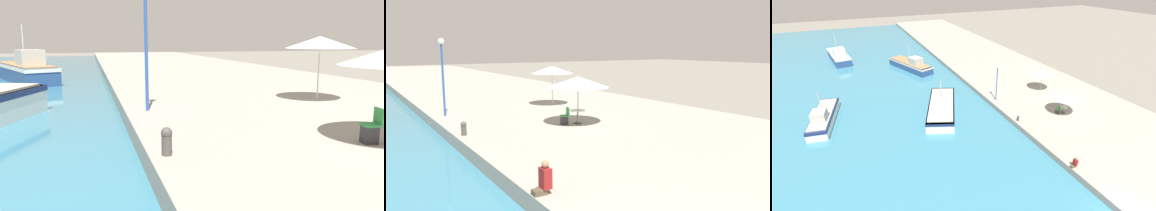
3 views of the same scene
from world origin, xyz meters
The scene contains 12 objects.
quay_promenade centered at (8.00, 37.00, 0.32)m, with size 16.00×90.00×0.65m.
fishing_boat_near centered at (-6.31, 19.41, 0.85)m, with size 6.35×9.95×4.10m.
fishing_boat_mid centered at (-19.16, 22.70, 0.77)m, with size 3.20×8.41×3.67m.
fishing_boat_far centered at (-5.93, 36.58, 0.89)m, with size 5.93×10.16×4.33m.
fishing_boat_distant centered at (-17.34, 47.26, 0.99)m, with size 4.35×10.67×4.84m.
cafe_umbrella_pink centered at (6.27, 12.65, 2.90)m, with size 3.22×3.22×2.54m.
cafe_umbrella_white centered at (8.26, 19.21, 3.13)m, with size 2.88×2.88×2.74m.
cafe_table centered at (6.30, 12.74, 1.18)m, with size 0.80×0.80×0.74m.
cafe_chair_left centered at (5.60, 12.90, 0.97)m, with size 0.51×0.49×0.91m.
person_at_quay centered at (0.38, 5.07, 1.07)m, with size 0.52×0.36×0.95m.
mooring_bollard centered at (0.42, 13.31, 1.00)m, with size 0.26×0.26×0.65m.
lamppost centered at (0.82, 18.84, 3.74)m, with size 0.36×0.36×4.56m.
Camera 3 is at (-14.88, -6.49, 15.14)m, focal length 24.00 mm.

